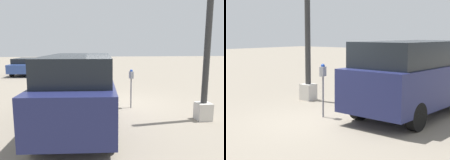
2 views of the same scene
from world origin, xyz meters
The scene contains 5 objects.
ground_plane centered at (0.00, 0.00, 0.00)m, with size 80.00×80.00×0.00m, color gray.
parking_meter_near centered at (0.28, 0.40, 1.08)m, with size 0.22×0.15×1.46m.
lamp_post centered at (1.85, 2.41, 2.23)m, with size 0.44×0.44×6.05m.
parked_van centered at (2.02, -1.43, 1.11)m, with size 4.67×2.11×2.06m.
car_distant centered at (-10.20, -6.18, 0.72)m, with size 4.39×2.04×1.34m.
Camera 1 is at (8.17, -1.11, 2.31)m, focal length 35.00 mm.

